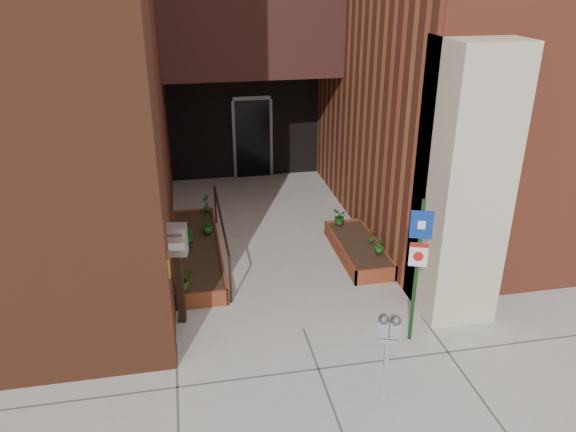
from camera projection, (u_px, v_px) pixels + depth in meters
ground at (303, 329)px, 8.95m from camera, size 80.00×80.00×0.00m
planter_left at (197, 253)px, 11.05m from camera, size 0.90×3.60×0.30m
planter_right at (358, 250)px, 11.15m from camera, size 0.80×2.20×0.30m
handrail at (221, 223)px, 10.84m from camera, size 0.04×3.34×0.90m
parking_meter at (389, 335)px, 7.12m from camera, size 0.30×0.19×1.31m
sign_post at (418, 257)px, 8.12m from camera, size 0.31×0.13×2.34m
payment_dropbox at (177, 254)px, 8.65m from camera, size 0.37×0.30×1.72m
shrub_left_a at (182, 278)px, 9.41m from camera, size 0.48×0.48×0.41m
shrub_left_b at (189, 238)px, 10.87m from camera, size 0.22×0.22×0.34m
shrub_left_c at (207, 224)px, 11.40m from camera, size 0.24×0.24×0.38m
shrub_left_d at (206, 203)px, 12.38m from camera, size 0.25×0.25×0.40m
shrub_right_a at (379, 245)px, 10.62m from camera, size 0.21×0.21×0.32m
shrub_right_b at (372, 236)px, 11.01m from camera, size 0.20×0.20×0.30m
shrub_right_c at (340, 216)px, 11.79m from camera, size 0.32×0.32×0.35m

